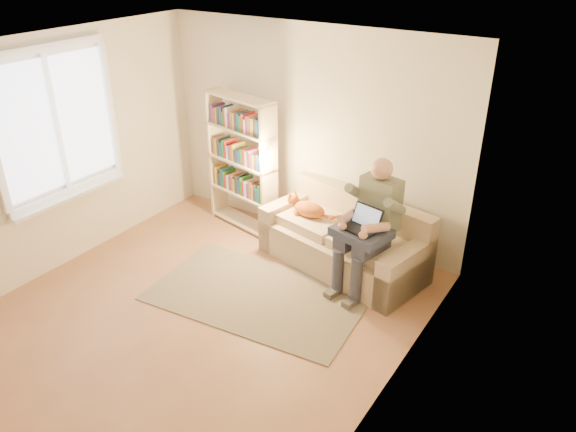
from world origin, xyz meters
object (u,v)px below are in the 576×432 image
Objects in this scene: sofa at (345,242)px; cat at (308,208)px; laptop at (364,224)px; person at (371,220)px; bookshelf at (242,157)px.

sofa reaches higher than cat.
cat is 0.97m from laptop.
person reaches higher than cat.
laptop is 0.23× the size of bookshelf.
person is at bearing -18.33° from sofa.
person is at bearing 96.59° from laptop.
person is (0.41, -0.24, 0.52)m from sofa.
sofa is 0.57m from cat.
cat is at bearing 169.84° from laptop.
bookshelf is at bearing -179.37° from person.
bookshelf is (-1.57, 0.16, 0.67)m from sofa.
sofa is 1.41× the size of person.
person is 0.84× the size of bookshelf.
person is at bearing 0.63° from bookshelf.
laptop is (-0.01, -0.14, 0.01)m from person.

